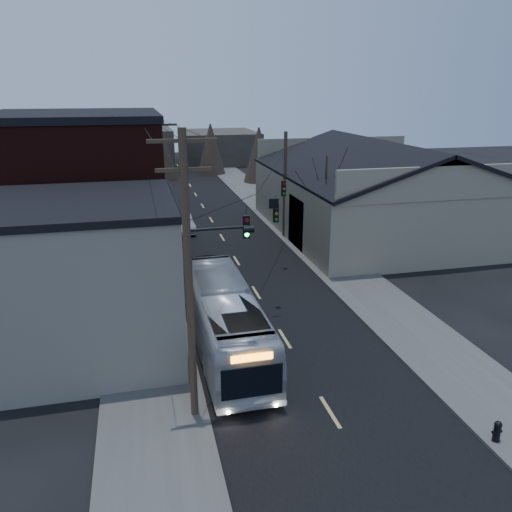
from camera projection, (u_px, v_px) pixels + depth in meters
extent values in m
plane|color=black|center=(352.00, 447.00, 17.03)|extent=(160.00, 160.00, 0.00)
cube|color=black|center=(215.00, 225.00, 44.68)|extent=(9.00, 110.00, 0.02)
cube|color=#474744|center=(140.00, 229.00, 43.22)|extent=(4.00, 110.00, 0.12)
cube|color=#474744|center=(284.00, 220.00, 46.10)|extent=(4.00, 110.00, 0.12)
cube|color=gray|center=(86.00, 281.00, 22.22)|extent=(8.00, 8.00, 7.00)
cube|color=black|center=(81.00, 199.00, 31.66)|extent=(10.00, 12.00, 10.00)
cube|color=#322E28|center=(104.00, 179.00, 47.00)|extent=(9.00, 14.00, 7.00)
cube|color=gray|center=(375.00, 202.00, 42.15)|extent=(16.00, 20.00, 5.00)
cube|color=black|center=(333.00, 158.00, 40.05)|extent=(8.16, 20.60, 2.86)
cube|color=black|center=(422.00, 156.00, 41.82)|extent=(8.16, 20.60, 2.86)
cube|color=#322E28|center=(138.00, 149.00, 74.66)|extent=(10.00, 12.00, 6.00)
cube|color=#322E28|center=(218.00, 147.00, 82.30)|extent=(12.00, 14.00, 5.00)
cone|color=black|center=(325.00, 207.00, 35.75)|extent=(0.40, 0.40, 7.20)
cylinder|color=#382B1E|center=(189.00, 286.00, 17.02)|extent=(0.28, 0.28, 10.50)
cube|color=#382B1E|center=(182.00, 141.00, 15.47)|extent=(2.20, 0.12, 0.12)
cylinder|color=#382B1E|center=(163.00, 201.00, 30.92)|extent=(0.28, 0.28, 10.00)
cube|color=#382B1E|center=(158.00, 125.00, 29.45)|extent=(2.20, 0.12, 0.12)
cylinder|color=#382B1E|center=(153.00, 169.00, 44.83)|extent=(0.28, 0.28, 9.50)
cube|color=#382B1E|center=(150.00, 119.00, 43.44)|extent=(2.20, 0.12, 0.12)
cylinder|color=#382B1E|center=(148.00, 152.00, 58.73)|extent=(0.28, 0.28, 9.00)
cube|color=#382B1E|center=(145.00, 116.00, 57.42)|extent=(2.20, 0.12, 0.12)
cylinder|color=#382B1E|center=(285.00, 186.00, 39.82)|extent=(0.28, 0.28, 8.50)
cube|color=black|center=(246.00, 227.00, 21.60)|extent=(0.28, 0.20, 1.00)
cube|color=black|center=(276.00, 213.00, 26.52)|extent=(0.28, 0.20, 1.00)
cube|color=black|center=(284.00, 188.00, 32.50)|extent=(0.28, 0.20, 1.00)
imported|color=#ADB3BA|center=(224.00, 318.00, 23.05)|extent=(2.69, 11.26, 3.13)
imported|color=#9A9DA1|center=(182.00, 223.00, 42.60)|extent=(2.04, 4.67, 1.49)
cylinder|color=black|center=(497.00, 433.00, 17.10)|extent=(0.24, 0.24, 0.61)
sphere|color=black|center=(498.00, 425.00, 16.99)|extent=(0.26, 0.26, 0.26)
cylinder|color=black|center=(497.00, 432.00, 17.08)|extent=(0.36, 0.13, 0.12)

